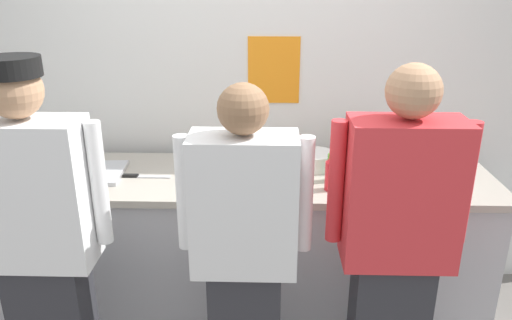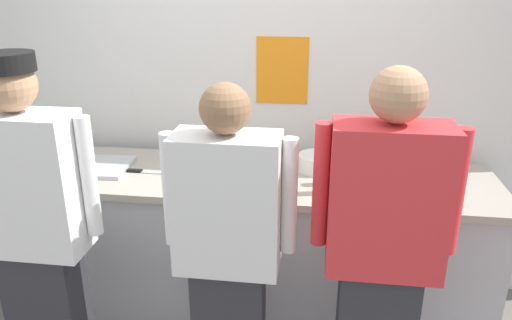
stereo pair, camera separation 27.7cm
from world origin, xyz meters
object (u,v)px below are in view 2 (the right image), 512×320
(squeeze_bottle_secondary, at_px, (252,174))
(chefs_knife, at_px, (146,172))
(squeeze_bottle_primary, at_px, (328,177))
(chef_far_right, at_px, (382,252))
(sheet_tray, at_px, (92,166))
(chef_center, at_px, (228,251))
(squeeze_bottle_spare, at_px, (333,168))
(deli_cup, at_px, (38,162))
(plate_stack_front, at_px, (318,162))
(mixing_bowl_steel, at_px, (390,172))
(chef_near_left, at_px, (35,229))
(ramekin_yellow_sauce, at_px, (270,166))
(ramekin_red_sauce, at_px, (214,173))
(ramekin_green_sauce, at_px, (237,163))

(squeeze_bottle_secondary, distance_m, chefs_knife, 0.68)
(squeeze_bottle_primary, relative_size, squeeze_bottle_secondary, 0.95)
(chef_far_right, distance_m, sheet_tray, 1.78)
(chef_center, relative_size, squeeze_bottle_spare, 8.35)
(chef_far_right, bearing_deg, deli_cup, 161.99)
(plate_stack_front, bearing_deg, squeeze_bottle_primary, -80.33)
(plate_stack_front, bearing_deg, chef_center, -113.71)
(mixing_bowl_steel, distance_m, squeeze_bottle_secondary, 0.77)
(squeeze_bottle_spare, bearing_deg, sheet_tray, 178.23)
(chef_far_right, height_order, squeeze_bottle_secondary, chef_far_right)
(chef_near_left, height_order, squeeze_bottle_primary, chef_near_left)
(mixing_bowl_steel, bearing_deg, chefs_knife, -178.82)
(chef_far_right, bearing_deg, chefs_knife, 152.49)
(squeeze_bottle_spare, relative_size, ramekin_yellow_sauce, 2.02)
(chef_center, xyz_separation_m, ramekin_red_sauce, (-0.21, 0.68, 0.10))
(squeeze_bottle_spare, height_order, ramekin_red_sauce, squeeze_bottle_spare)
(mixing_bowl_steel, distance_m, ramekin_yellow_sauce, 0.68)
(squeeze_bottle_secondary, height_order, deli_cup, squeeze_bottle_secondary)
(mixing_bowl_steel, height_order, squeeze_bottle_secondary, squeeze_bottle_secondary)
(chef_center, height_order, ramekin_yellow_sauce, chef_center)
(sheet_tray, bearing_deg, chef_near_left, -84.52)
(chef_center, xyz_separation_m, squeeze_bottle_spare, (0.46, 0.66, 0.16))
(chef_center, distance_m, deli_cup, 1.42)
(mixing_bowl_steel, xyz_separation_m, ramekin_red_sauce, (-0.99, -0.04, -0.05))
(chef_center, xyz_separation_m, ramekin_green_sauce, (-0.11, 0.86, 0.09))
(ramekin_red_sauce, bearing_deg, chef_near_left, -133.48)
(chef_center, xyz_separation_m, squeeze_bottle_primary, (0.43, 0.54, 0.17))
(squeeze_bottle_spare, xyz_separation_m, deli_cup, (-1.73, -0.02, -0.05))
(chef_near_left, xyz_separation_m, mixing_bowl_steel, (1.66, 0.75, 0.07))
(deli_cup, bearing_deg, squeeze_bottle_secondary, -5.75)
(plate_stack_front, relative_size, mixing_bowl_steel, 0.65)
(ramekin_red_sauce, relative_size, chefs_knife, 0.38)
(ramekin_yellow_sauce, bearing_deg, chef_center, -96.77)
(chef_far_right, height_order, ramekin_red_sauce, chef_far_right)
(squeeze_bottle_primary, distance_m, ramekin_green_sauce, 0.64)
(deli_cup, bearing_deg, ramekin_yellow_sauce, 7.24)
(chef_far_right, height_order, deli_cup, chef_far_right)
(plate_stack_front, distance_m, ramekin_yellow_sauce, 0.29)
(sheet_tray, bearing_deg, ramekin_red_sauce, -2.08)
(chef_center, xyz_separation_m, plate_stack_front, (0.38, 0.86, 0.12))
(squeeze_bottle_spare, bearing_deg, mixing_bowl_steel, 9.47)
(chef_center, height_order, squeeze_bottle_primary, chef_center)
(ramekin_green_sauce, xyz_separation_m, deli_cup, (-1.16, -0.22, 0.03))
(squeeze_bottle_secondary, distance_m, squeeze_bottle_spare, 0.45)
(chef_center, distance_m, ramekin_yellow_sauce, 0.83)
(chef_center, bearing_deg, plate_stack_front, 66.29)
(ramekin_green_sauce, bearing_deg, chef_near_left, -130.91)
(ramekin_yellow_sauce, distance_m, chefs_knife, 0.73)
(sheet_tray, xyz_separation_m, squeeze_bottle_secondary, (1.00, -0.19, 0.09))
(plate_stack_front, xyz_separation_m, sheet_tray, (-1.34, -0.16, -0.04))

